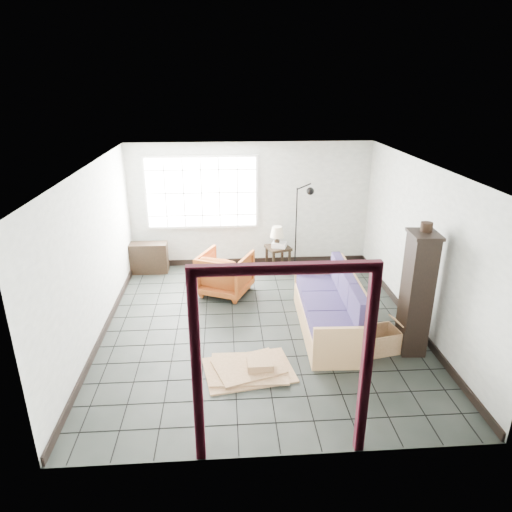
{
  "coord_description": "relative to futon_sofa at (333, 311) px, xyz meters",
  "views": [
    {
      "loc": [
        -0.53,
        -6.49,
        3.75
      ],
      "look_at": [
        -0.05,
        0.3,
        1.11
      ],
      "focal_mm": 32.0,
      "sensor_mm": 36.0,
      "label": 1
    }
  ],
  "objects": [
    {
      "name": "ground",
      "position": [
        -1.12,
        0.2,
        -0.35
      ],
      "size": [
        5.5,
        5.5,
        0.0
      ],
      "primitive_type": "plane",
      "color": "black",
      "rests_on": "ground"
    },
    {
      "name": "room_shell",
      "position": [
        -1.12,
        0.23,
        1.33
      ],
      "size": [
        5.02,
        5.52,
        2.61
      ],
      "color": "#A3A9A2",
      "rests_on": "ground"
    },
    {
      "name": "window_panel",
      "position": [
        -2.12,
        2.9,
        1.25
      ],
      "size": [
        2.32,
        0.08,
        1.52
      ],
      "color": "silver",
      "rests_on": "ground"
    },
    {
      "name": "doorway_trim",
      "position": [
        -1.12,
        -2.5,
        1.03
      ],
      "size": [
        1.8,
        0.08,
        2.2
      ],
      "color": "#3E0E1A",
      "rests_on": "ground"
    },
    {
      "name": "futon_sofa",
      "position": [
        0.0,
        0.0,
        0.0
      ],
      "size": [
        0.89,
        2.2,
        0.97
      ],
      "rotation": [
        0.0,
        0.0,
        -0.03
      ],
      "color": "#AF844F",
      "rests_on": "ground"
    },
    {
      "name": "armchair",
      "position": [
        -1.68,
        1.5,
        0.09
      ],
      "size": [
        1.11,
        1.08,
        0.88
      ],
      "primitive_type": "imported",
      "rotation": [
        0.0,
        0.0,
        2.71
      ],
      "color": "brown",
      "rests_on": "ground"
    },
    {
      "name": "side_table",
      "position": [
        -0.57,
        2.6,
        0.06
      ],
      "size": [
        0.57,
        0.57,
        0.5
      ],
      "rotation": [
        0.0,
        0.0,
        0.31
      ],
      "color": "black",
      "rests_on": "ground"
    },
    {
      "name": "table_lamp",
      "position": [
        -0.6,
        2.57,
        0.46
      ],
      "size": [
        0.35,
        0.35,
        0.44
      ],
      "rotation": [
        0.0,
        0.0,
        -0.24
      ],
      "color": "black",
      "rests_on": "side_table"
    },
    {
      "name": "projector",
      "position": [
        -0.55,
        2.57,
        0.2
      ],
      "size": [
        0.34,
        0.31,
        0.1
      ],
      "rotation": [
        0.0,
        0.0,
        -0.33
      ],
      "color": "silver",
      "rests_on": "side_table"
    },
    {
      "name": "floor_lamp",
      "position": [
        -0.09,
        2.52,
        0.64
      ],
      "size": [
        0.5,
        0.43,
        1.86
      ],
      "rotation": [
        0.0,
        0.0,
        -0.22
      ],
      "color": "black",
      "rests_on": "ground"
    },
    {
      "name": "console_shelf",
      "position": [
        -3.27,
        2.6,
        -0.03
      ],
      "size": [
        0.82,
        0.32,
        0.63
      ],
      "rotation": [
        0.0,
        0.0,
        0.0
      ],
      "color": "black",
      "rests_on": "ground"
    },
    {
      "name": "tall_shelf",
      "position": [
        1.03,
        -0.63,
        0.58
      ],
      "size": [
        0.42,
        0.52,
        1.83
      ],
      "rotation": [
        0.0,
        0.0,
        -0.07
      ],
      "color": "black",
      "rests_on": "ground"
    },
    {
      "name": "pot",
      "position": [
        1.07,
        -0.56,
        1.54
      ],
      "size": [
        0.18,
        0.18,
        0.12
      ],
      "rotation": [
        0.0,
        0.0,
        0.13
      ],
      "color": "black",
      "rests_on": "tall_shelf"
    },
    {
      "name": "open_box",
      "position": [
        0.58,
        -0.61,
        -0.18
      ],
      "size": [
        0.88,
        0.55,
        0.46
      ],
      "rotation": [
        0.0,
        0.0,
        0.2
      ],
      "color": "brown",
      "rests_on": "ground"
    },
    {
      "name": "cardboard_pile",
      "position": [
        -1.36,
        -1.01,
        -0.3
      ],
      "size": [
        1.32,
        1.03,
        0.17
      ],
      "rotation": [
        0.0,
        0.0,
        0.12
      ],
      "color": "brown",
      "rests_on": "ground"
    }
  ]
}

